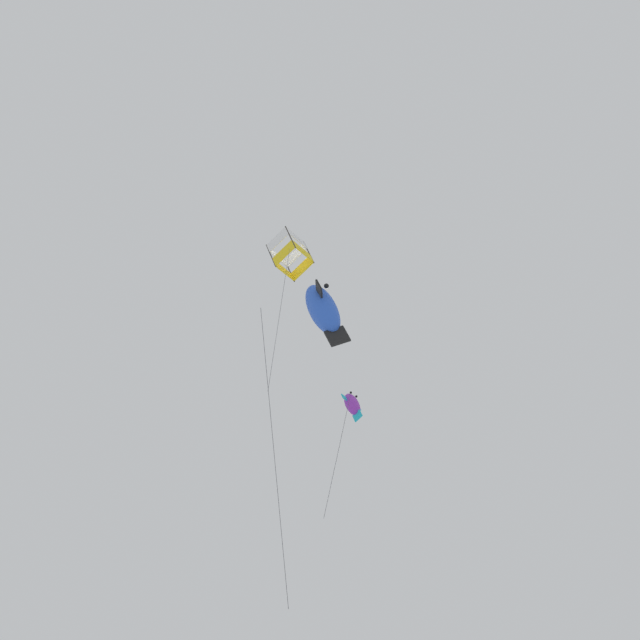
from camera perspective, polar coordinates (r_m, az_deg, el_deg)
kite_fish_upper_right at (r=38.28m, az=1.82°, el=-4.77°), size 1.97×1.62×5.50m
kite_fish_far_centre at (r=31.79m, az=0.16°, el=0.58°), size 3.90×2.45×10.06m
kite_box_near_left at (r=43.73m, az=-1.71°, el=3.72°), size 2.09×2.16×8.64m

